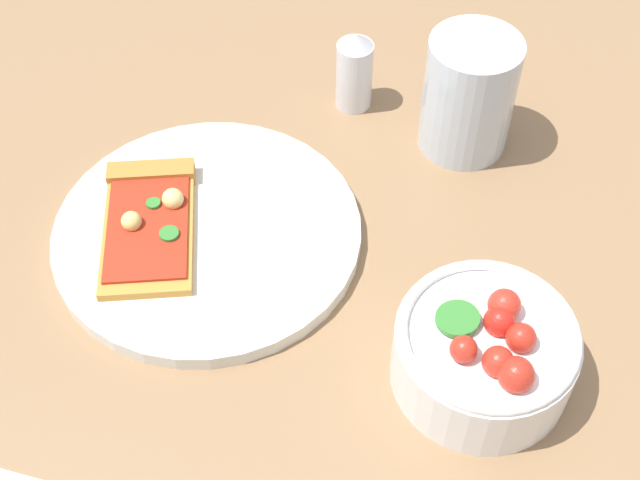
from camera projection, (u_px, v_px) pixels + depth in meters
ground_plane at (197, 260)px, 0.73m from camera, size 2.40×2.40×0.00m
plate at (208, 233)px, 0.74m from camera, size 0.26×0.26×0.01m
pizza_slice_main at (149, 217)px, 0.73m from camera, size 0.08×0.14×0.02m
salad_bowl at (485, 352)px, 0.63m from camera, size 0.13×0.13×0.08m
soda_glass at (468, 98)px, 0.78m from camera, size 0.08×0.08×0.11m
pepper_shaker at (354, 71)px, 0.82m from camera, size 0.03×0.03×0.08m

